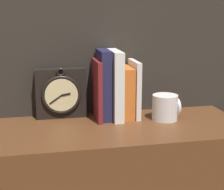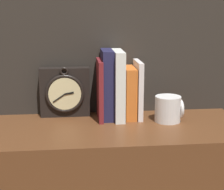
# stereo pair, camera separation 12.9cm
# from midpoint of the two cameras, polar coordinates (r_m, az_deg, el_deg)

# --- Properties ---
(clock) EXTENTS (0.19, 0.06, 0.20)m
(clock) POSITION_cam_midpoint_polar(r_m,az_deg,el_deg) (1.43, -4.66, 0.40)
(clock) COLOR black
(clock) RESTS_ON bookshelf
(book_slot0_maroon) EXTENTS (0.02, 0.15, 0.22)m
(book_slot0_maroon) POSITION_cam_midpoint_polar(r_m,az_deg,el_deg) (1.39, 0.77, 0.78)
(book_slot0_maroon) COLOR maroon
(book_slot0_maroon) RESTS_ON bookshelf
(book_slot1_navy) EXTENTS (0.04, 0.13, 0.26)m
(book_slot1_navy) POSITION_cam_midpoint_polar(r_m,az_deg,el_deg) (1.40, 1.90, 1.59)
(book_slot1_navy) COLOR #222247
(book_slot1_navy) RESTS_ON bookshelf
(book_slot2_white) EXTENTS (0.04, 0.16, 0.26)m
(book_slot2_white) POSITION_cam_midpoint_polar(r_m,az_deg,el_deg) (1.39, 3.59, 1.50)
(book_slot2_white) COLOR white
(book_slot2_white) RESTS_ON bookshelf
(book_slot3_orange) EXTENTS (0.04, 0.13, 0.19)m
(book_slot3_orange) POSITION_cam_midpoint_polar(r_m,az_deg,el_deg) (1.42, 5.25, 0.35)
(book_slot3_orange) COLOR orange
(book_slot3_orange) RESTS_ON bookshelf
(book_slot4_white) EXTENTS (0.02, 0.14, 0.22)m
(book_slot4_white) POSITION_cam_midpoint_polar(r_m,az_deg,el_deg) (1.42, 6.57, 0.82)
(book_slot4_white) COLOR white
(book_slot4_white) RESTS_ON bookshelf
(mug) EXTENTS (0.10, 0.10, 0.10)m
(mug) POSITION_cam_midpoint_polar(r_m,az_deg,el_deg) (1.40, 11.25, -2.12)
(mug) COLOR white
(mug) RESTS_ON bookshelf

